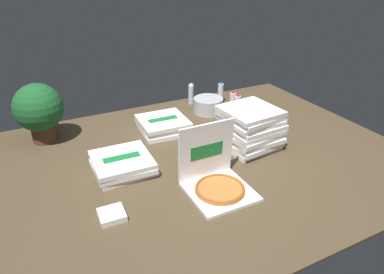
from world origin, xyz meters
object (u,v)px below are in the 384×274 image
(open_pizza_box, at_px, (216,179))
(ice_bucket, at_px, (208,105))
(pizza_stack_right_far, at_px, (163,125))
(pizza_stack_left_far, at_px, (250,128))
(water_bottle_3, at_px, (191,94))
(water_bottle_0, at_px, (237,106))
(potted_plant, at_px, (39,110))
(pizza_stack_right_mid, at_px, (123,164))
(napkin_pile, at_px, (112,215))
(water_bottle_2, at_px, (221,93))
(water_bottle_1, at_px, (233,103))

(open_pizza_box, height_order, ice_bucket, open_pizza_box)
(pizza_stack_right_far, xyz_separation_m, pizza_stack_left_far, (0.52, -0.60, 0.11))
(water_bottle_3, bearing_deg, pizza_stack_left_far, -89.81)
(water_bottle_0, height_order, potted_plant, potted_plant)
(pizza_stack_right_far, height_order, pizza_stack_right_mid, same)
(pizza_stack_right_far, xyz_separation_m, ice_bucket, (0.57, 0.18, 0.02))
(pizza_stack_left_far, bearing_deg, potted_plant, 150.06)
(open_pizza_box, bearing_deg, ice_bucket, 63.14)
(open_pizza_box, relative_size, pizza_stack_right_far, 0.97)
(pizza_stack_right_far, relative_size, ice_bucket, 1.50)
(water_bottle_0, bearing_deg, water_bottle_3, 117.42)
(pizza_stack_right_far, distance_m, napkin_pile, 1.21)
(pizza_stack_left_far, height_order, water_bottle_0, pizza_stack_left_far)
(pizza_stack_right_far, xyz_separation_m, potted_plant, (-0.98, 0.27, 0.23))
(water_bottle_0, bearing_deg, open_pizza_box, -129.87)
(open_pizza_box, bearing_deg, water_bottle_2, 57.97)
(pizza_stack_right_mid, relative_size, ice_bucket, 1.47)
(pizza_stack_right_far, distance_m, water_bottle_1, 0.78)
(open_pizza_box, bearing_deg, napkin_pile, 177.69)
(pizza_stack_right_mid, height_order, water_bottle_0, water_bottle_0)
(potted_plant, bearing_deg, water_bottle_2, 2.76)
(ice_bucket, bearing_deg, open_pizza_box, -116.86)
(pizza_stack_right_mid, bearing_deg, open_pizza_box, -45.66)
(water_bottle_1, relative_size, napkin_pile, 1.43)
(water_bottle_0, height_order, water_bottle_2, same)
(pizza_stack_right_mid, distance_m, pizza_stack_left_far, 1.05)
(ice_bucket, bearing_deg, water_bottle_3, 100.29)
(water_bottle_1, bearing_deg, pizza_stack_right_far, -175.15)
(pizza_stack_left_far, bearing_deg, water_bottle_0, 65.77)
(pizza_stack_right_far, relative_size, water_bottle_2, 2.02)
(pizza_stack_right_mid, distance_m, water_bottle_3, 1.41)
(pizza_stack_right_mid, distance_m, water_bottle_0, 1.37)
(water_bottle_2, height_order, water_bottle_3, same)
(water_bottle_2, xyz_separation_m, napkin_pile, (-1.55, -1.32, -0.09))
(pizza_stack_right_mid, xyz_separation_m, ice_bucket, (1.09, 0.67, 0.02))
(pizza_stack_right_far, bearing_deg, pizza_stack_right_mid, -137.32)
(water_bottle_3, relative_size, napkin_pile, 1.43)
(pizza_stack_left_far, bearing_deg, pizza_stack_right_mid, 173.84)
(pizza_stack_right_far, distance_m, ice_bucket, 0.60)
(pizza_stack_left_far, height_order, potted_plant, potted_plant)
(water_bottle_2, bearing_deg, potted_plant, -177.24)
(water_bottle_0, relative_size, potted_plant, 0.44)
(pizza_stack_right_far, height_order, potted_plant, potted_plant)
(water_bottle_2, height_order, napkin_pile, water_bottle_2)
(open_pizza_box, height_order, water_bottle_3, open_pizza_box)
(pizza_stack_right_far, height_order, water_bottle_0, water_bottle_0)
(pizza_stack_right_mid, xyz_separation_m, pizza_stack_left_far, (1.04, -0.11, 0.11))
(potted_plant, bearing_deg, open_pizza_box, -52.80)
(pizza_stack_right_mid, relative_size, water_bottle_1, 1.98)
(water_bottle_0, bearing_deg, napkin_pile, -148.36)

